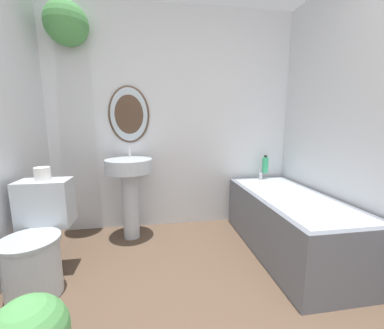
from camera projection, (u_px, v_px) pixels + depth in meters
wall_back at (162, 110)px, 2.57m from camera, size 2.77×0.39×2.40m
wall_right at (379, 120)px, 1.68m from camera, size 0.06×2.46×2.40m
toilet at (38, 242)px, 1.67m from camera, size 0.38×0.58×0.75m
pedestal_sink at (130, 182)px, 2.37m from camera, size 0.46×0.46×0.92m
bathtub at (289, 222)px, 2.16m from camera, size 0.67×1.45×0.61m
shampoo_bottle at (265, 165)px, 2.74m from camera, size 0.07×0.07×0.20m
toilet_paper_roll at (42, 174)px, 1.77m from camera, size 0.11×0.11×0.10m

